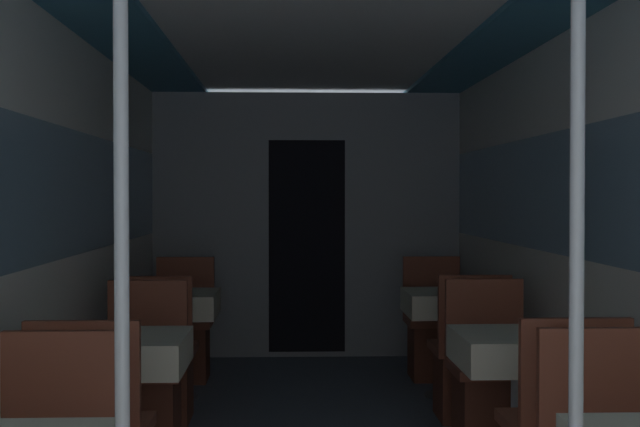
# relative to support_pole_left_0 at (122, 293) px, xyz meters

# --- Properties ---
(wall_left) EXTENTS (0.05, 8.39, 2.22)m
(wall_left) POSITION_rel_support_pole_left_0_xyz_m (-0.72, 2.06, 0.04)
(wall_left) COLOR silver
(wall_left) RESTS_ON ground_plane
(wall_right) EXTENTS (0.05, 8.39, 2.22)m
(wall_right) POSITION_rel_support_pole_left_0_xyz_m (1.91, 2.06, 0.04)
(wall_right) COLOR silver
(wall_right) RESTS_ON ground_plane
(ceiling_panel) EXTENTS (2.63, 8.39, 0.07)m
(ceiling_panel) POSITION_rel_support_pole_left_0_xyz_m (0.59, 2.06, 1.15)
(ceiling_panel) COLOR white
(ceiling_panel) RESTS_ON wall_left
(bulkhead_far) EXTENTS (2.58, 0.09, 2.22)m
(bulkhead_far) POSITION_rel_support_pole_left_0_xyz_m (0.59, 5.19, -0.01)
(bulkhead_far) COLOR gray
(bulkhead_far) RESTS_ON ground_plane
(support_pole_left_0) EXTENTS (0.04, 0.04, 2.22)m
(support_pole_left_0) POSITION_rel_support_pole_left_0_xyz_m (0.00, 0.00, 0.00)
(support_pole_left_0) COLOR silver
(support_pole_left_0) RESTS_ON ground_plane
(dining_table_left_1) EXTENTS (0.60, 0.60, 0.71)m
(dining_table_left_1) POSITION_rel_support_pole_left_0_xyz_m (-0.34, 1.82, -0.51)
(dining_table_left_1) COLOR #4C4C51
(dining_table_left_1) RESTS_ON ground_plane
(chair_left_far_1) EXTENTS (0.43, 0.43, 0.89)m
(chair_left_far_1) POSITION_rel_support_pole_left_0_xyz_m (-0.34, 2.44, -0.83)
(chair_left_far_1) COLOR brown
(chair_left_far_1) RESTS_ON ground_plane
(dining_table_left_2) EXTENTS (0.60, 0.60, 0.71)m
(dining_table_left_2) POSITION_rel_support_pole_left_0_xyz_m (-0.34, 3.65, -0.51)
(dining_table_left_2) COLOR #4C4C51
(dining_table_left_2) RESTS_ON ground_plane
(chair_left_near_2) EXTENTS (0.43, 0.43, 0.89)m
(chair_left_near_2) POSITION_rel_support_pole_left_0_xyz_m (-0.34, 3.03, -0.83)
(chair_left_near_2) COLOR brown
(chair_left_near_2) RESTS_ON ground_plane
(chair_left_far_2) EXTENTS (0.43, 0.43, 0.89)m
(chair_left_far_2) POSITION_rel_support_pole_left_0_xyz_m (-0.34, 4.26, -0.83)
(chair_left_far_2) COLOR brown
(chair_left_far_2) RESTS_ON ground_plane
(support_pole_right_0) EXTENTS (0.04, 0.04, 2.22)m
(support_pole_right_0) POSITION_rel_support_pole_left_0_xyz_m (1.19, 0.00, 0.00)
(support_pole_right_0) COLOR silver
(support_pole_right_0) RESTS_ON ground_plane
(dining_table_right_1) EXTENTS (0.60, 0.60, 0.71)m
(dining_table_right_1) POSITION_rel_support_pole_left_0_xyz_m (1.53, 1.82, -0.51)
(dining_table_right_1) COLOR #4C4C51
(dining_table_right_1) RESTS_ON ground_plane
(chair_right_far_1) EXTENTS (0.43, 0.43, 0.89)m
(chair_right_far_1) POSITION_rel_support_pole_left_0_xyz_m (1.53, 2.44, -0.83)
(chair_right_far_1) COLOR brown
(chair_right_far_1) RESTS_ON ground_plane
(dining_table_right_2) EXTENTS (0.60, 0.60, 0.71)m
(dining_table_right_2) POSITION_rel_support_pole_left_0_xyz_m (1.53, 3.65, -0.51)
(dining_table_right_2) COLOR #4C4C51
(dining_table_right_2) RESTS_ON ground_plane
(chair_right_near_2) EXTENTS (0.43, 0.43, 0.89)m
(chair_right_near_2) POSITION_rel_support_pole_left_0_xyz_m (1.53, 3.03, -0.83)
(chair_right_near_2) COLOR brown
(chair_right_near_2) RESTS_ON ground_plane
(chair_right_far_2) EXTENTS (0.43, 0.43, 0.89)m
(chair_right_far_2) POSITION_rel_support_pole_left_0_xyz_m (1.53, 4.26, -0.83)
(chair_right_far_2) COLOR brown
(chair_right_far_2) RESTS_ON ground_plane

